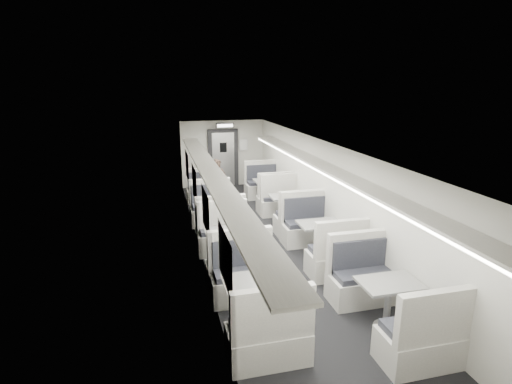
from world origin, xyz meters
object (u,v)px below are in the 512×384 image
booth_left_a (205,197)px  exit_sign (225,125)px  booth_left_c (229,249)px  vestibule_door (223,158)px  booth_right_b (287,209)px  booth_right_a (269,192)px  booth_right_c (320,240)px  passenger (218,183)px  booth_left_b (216,219)px  booth_left_d (254,302)px  booth_right_d (388,304)px

booth_left_a → exit_sign: size_ratio=3.18×
booth_left_c → vestibule_door: 6.79m
exit_sign → booth_left_c: bearing=-99.2°
booth_right_b → booth_left_c: bearing=-131.1°
booth_left_c → booth_right_a: bearing=63.8°
booth_right_b → booth_right_c: size_ratio=0.97×
booth_left_a → vestibule_door: (1.00, 2.49, 0.69)m
booth_right_c → exit_sign: (-1.00, 6.19, 1.87)m
passenger → exit_sign: (0.58, 2.02, 1.53)m
booth_left_b → booth_left_d: booth_left_d is taller
booth_left_a → booth_left_d: bearing=-90.0°
booth_right_b → passenger: (-1.58, 1.89, 0.35)m
booth_left_a → vestibule_door: 2.77m
booth_right_b → booth_right_d: 4.96m
booth_left_c → booth_right_d: booth_left_c is taller
booth_right_c → passenger: passenger is taller
booth_right_a → booth_right_c: bearing=-90.0°
passenger → booth_left_c: bearing=-118.7°
booth_left_c → exit_sign: 6.55m
passenger → vestibule_door: bearing=54.0°
booth_left_d → booth_right_d: bearing=-15.9°
booth_left_a → booth_right_c: 4.65m
booth_left_c → booth_right_a: size_ratio=1.03×
booth_left_b → exit_sign: bearing=76.9°
booth_left_a → vestibule_door: bearing=68.1°
booth_left_a → booth_left_b: booth_left_b is taller
booth_left_d → exit_sign: size_ratio=3.67×
booth_left_b → booth_right_d: size_ratio=0.99×
booth_left_d → booth_right_c: (2.00, 2.11, 0.01)m
booth_right_b → booth_right_d: size_ratio=0.98×
booth_left_a → booth_right_d: size_ratio=0.87×
booth_right_d → booth_left_a: bearing=106.2°
booth_right_a → exit_sign: exit_sign is taller
booth_left_b → passenger: size_ratio=1.51×
booth_left_d → booth_right_d: (2.00, -0.57, -0.00)m
booth_left_d → booth_right_a: bearing=72.0°
booth_left_b → booth_right_a: booth_right_a is taller
passenger → booth_left_a: bearing=154.5°
booth_left_c → booth_right_c: size_ratio=1.02×
booth_left_a → booth_right_a: 2.01m
booth_left_d → booth_right_b: size_ratio=1.02×
booth_left_c → booth_left_d: size_ratio=1.03×
booth_left_a → booth_right_d: (2.00, -6.87, 0.05)m
booth_left_b → passenger: passenger is taller
booth_right_c → booth_left_d: bearing=-133.5°
booth_left_c → booth_right_d: 3.34m
booth_right_c → vestibule_door: bearing=98.5°
passenger → booth_right_a: bearing=-27.5°
booth_right_b → booth_left_a: bearing=136.3°
booth_left_a → booth_left_d: (0.00, -6.30, 0.05)m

